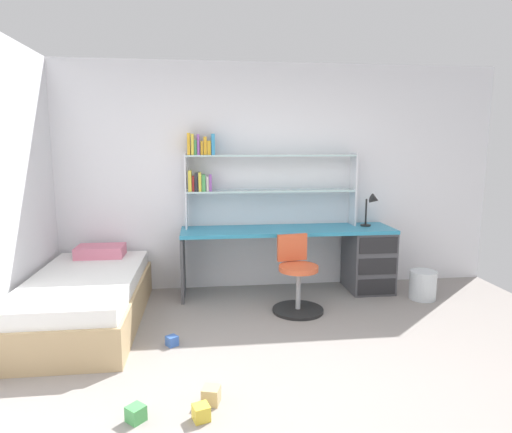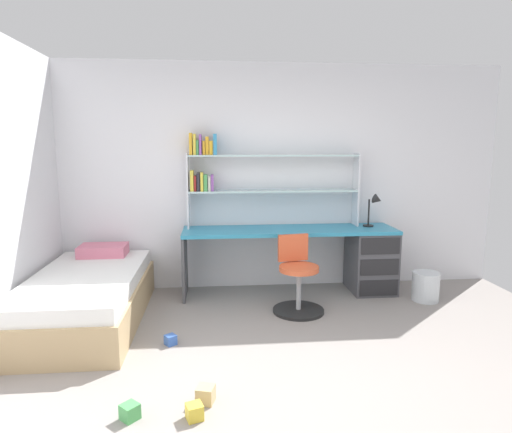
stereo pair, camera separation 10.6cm
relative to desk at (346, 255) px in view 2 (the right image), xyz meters
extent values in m
cube|color=gray|center=(-0.93, -2.12, -0.45)|extent=(5.64, 5.86, 0.02)
cube|color=silver|center=(-0.93, 0.34, 0.87)|extent=(5.64, 0.06, 2.61)
cube|color=teal|center=(-0.66, 0.00, 0.29)|extent=(2.39, 0.58, 0.04)
cube|color=#4C4C51|center=(0.30, 0.00, -0.08)|extent=(0.48, 0.55, 0.71)
cube|color=#4C4C51|center=(-1.84, 0.00, -0.08)|extent=(0.03, 0.52, 0.71)
cube|color=black|center=(0.30, -0.28, -0.32)|extent=(0.43, 0.01, 0.18)
cube|color=black|center=(0.30, -0.28, -0.08)|extent=(0.43, 0.01, 0.18)
cube|color=black|center=(0.30, -0.28, 0.16)|extent=(0.43, 0.01, 0.18)
cube|color=silver|center=(-1.79, 0.17, 0.74)|extent=(0.02, 0.22, 0.84)
cube|color=silver|center=(0.15, 0.17, 0.74)|extent=(0.02, 0.22, 0.84)
cube|color=silver|center=(-0.82, 0.17, 0.73)|extent=(1.92, 0.22, 0.02)
cube|color=silver|center=(-0.82, 0.17, 1.13)|extent=(1.92, 0.22, 0.02)
cube|color=yellow|center=(-1.74, 0.17, 0.85)|extent=(0.04, 0.17, 0.23)
cube|color=red|center=(-1.71, 0.17, 0.82)|extent=(0.02, 0.13, 0.17)
cube|color=#26262D|center=(-1.67, 0.17, 0.84)|extent=(0.03, 0.17, 0.20)
cube|color=yellow|center=(-1.63, 0.17, 0.84)|extent=(0.03, 0.17, 0.21)
cube|color=#4CA559|center=(-1.59, 0.17, 0.83)|extent=(0.04, 0.14, 0.18)
cube|color=beige|center=(-1.55, 0.17, 0.82)|extent=(0.03, 0.16, 0.16)
cube|color=purple|center=(-1.52, 0.17, 0.83)|extent=(0.03, 0.14, 0.18)
cube|color=gold|center=(-1.75, 0.17, 1.26)|extent=(0.03, 0.19, 0.24)
cube|color=yellow|center=(-1.71, 0.17, 1.25)|extent=(0.03, 0.16, 0.23)
cube|color=#4CA559|center=(-1.68, 0.17, 1.22)|extent=(0.03, 0.14, 0.16)
cube|color=purple|center=(-1.64, 0.17, 1.25)|extent=(0.02, 0.19, 0.22)
cube|color=gold|center=(-1.61, 0.17, 1.21)|extent=(0.03, 0.15, 0.15)
cube|color=gold|center=(-1.57, 0.17, 1.24)|extent=(0.04, 0.12, 0.20)
cube|color=gold|center=(-1.53, 0.17, 1.21)|extent=(0.04, 0.15, 0.15)
cube|color=#338CBF|center=(-1.48, 0.17, 1.25)|extent=(0.04, 0.18, 0.23)
cylinder|color=black|center=(0.27, 0.06, 0.32)|extent=(0.12, 0.12, 0.02)
cylinder|color=black|center=(0.27, 0.06, 0.48)|extent=(0.02, 0.02, 0.30)
cone|color=black|center=(0.35, 0.01, 0.63)|extent=(0.12, 0.11, 0.13)
cylinder|color=black|center=(-0.66, -0.59, -0.42)|extent=(0.52, 0.52, 0.03)
cylinder|color=#A5A8AD|center=(-0.66, -0.59, -0.22)|extent=(0.05, 0.05, 0.43)
cylinder|color=#D85933|center=(-0.66, -0.59, 0.02)|extent=(0.40, 0.40, 0.05)
cube|color=#D85933|center=(-0.69, -0.41, 0.20)|extent=(0.32, 0.10, 0.28)
cube|color=tan|center=(-2.72, -0.67, -0.27)|extent=(1.00, 1.92, 0.34)
cube|color=white|center=(-2.72, -0.67, -0.03)|extent=(0.94, 1.86, 0.14)
cube|color=#D8728C|center=(-2.72, 0.04, 0.10)|extent=(0.50, 0.32, 0.12)
cylinder|color=silver|center=(0.78, -0.38, -0.28)|extent=(0.29, 0.29, 0.32)
cube|color=tan|center=(-1.57, -2.11, -0.38)|extent=(0.14, 0.14, 0.11)
cube|color=gold|center=(-1.64, -2.28, -0.39)|extent=(0.12, 0.12, 0.10)
cube|color=#3860B7|center=(-1.88, -1.23, -0.39)|extent=(0.12, 0.12, 0.08)
cube|color=#479E51|center=(-2.03, -2.25, -0.39)|extent=(0.14, 0.14, 0.10)
camera|label=1|loc=(-1.59, -4.78, 1.24)|focal=30.82mm
camera|label=2|loc=(-1.49, -4.79, 1.24)|focal=30.82mm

